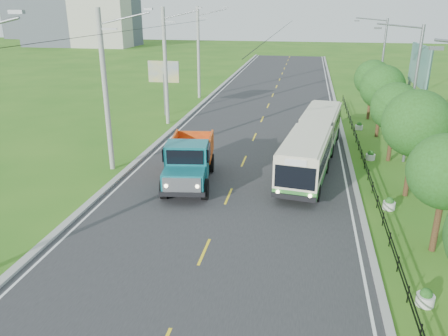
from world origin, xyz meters
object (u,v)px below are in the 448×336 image
(billboard_left, at_px, (164,75))
(billboard_right, at_px, (419,71))
(tree_fourth, at_px, (396,109))
(tree_back, at_px, (373,80))
(tree_fifth, at_px, (383,89))
(streetlight_mid, at_px, (411,90))
(planter_front, at_px, (425,298))
(pole_near, at_px, (106,92))
(dump_truck, at_px, (189,158))
(planter_far, at_px, (359,126))
(bus, at_px, (314,140))
(planter_near, at_px, (389,204))
(streetlight_far, at_px, (380,64))
(pole_far, at_px, (199,53))
(pole_mid, at_px, (166,66))
(planter_mid, at_px, (370,156))
(tree_third, at_px, (416,127))
(tree_second, at_px, (446,175))

(billboard_left, relative_size, billboard_right, 0.71)
(tree_fourth, xyz_separation_m, tree_back, (0.00, 12.00, 0.07))
(tree_fifth, distance_m, billboard_left, 19.74)
(streetlight_mid, relative_size, planter_front, 13.54)
(tree_back, bearing_deg, pole_near, -136.59)
(streetlight_mid, distance_m, dump_truck, 15.15)
(planter_far, relative_size, bus, 0.05)
(tree_back, height_order, planter_near, tree_back)
(tree_back, distance_m, streetlight_far, 2.37)
(pole_far, xyz_separation_m, streetlight_mid, (18.90, -19.00, -0.19))
(tree_fifth, height_order, planter_far, tree_fifth)
(tree_fifth, bearing_deg, dump_truck, -134.83)
(planter_near, height_order, planter_far, same)
(pole_mid, height_order, planter_mid, pole_mid)
(pole_far, height_order, tree_third, pole_far)
(tree_fourth, relative_size, planter_front, 8.06)
(pole_near, height_order, tree_fifth, pole_near)
(tree_fourth, distance_m, bus, 5.86)
(pole_far, xyz_separation_m, tree_second, (18.12, -30.86, -1.57))
(planter_mid, bearing_deg, tree_fourth, 6.39)
(planter_near, bearing_deg, billboard_right, 75.20)
(planter_near, distance_m, planter_mid, 8.00)
(tree_third, bearing_deg, planter_near, -120.41)
(tree_third, distance_m, bus, 7.09)
(tree_back, bearing_deg, pole_mid, -164.16)
(planter_mid, height_order, dump_truck, dump_truck)
(tree_second, relative_size, planter_far, 7.91)
(pole_far, xyz_separation_m, streetlight_far, (18.90, -5.00, -0.19))
(tree_back, relative_size, planter_near, 8.21)
(pole_far, bearing_deg, billboard_right, -32.30)
(streetlight_mid, bearing_deg, bus, -164.57)
(tree_back, bearing_deg, tree_fourth, -90.00)
(pole_mid, distance_m, bus, 15.89)
(planter_far, relative_size, billboard_left, 0.13)
(planter_mid, xyz_separation_m, bus, (-3.99, -1.66, 1.41))
(streetlight_mid, bearing_deg, dump_truck, -154.12)
(tree_second, relative_size, planter_mid, 7.91)
(billboard_right, bearing_deg, streetlight_mid, -105.44)
(tree_fourth, relative_size, streetlight_far, 0.60)
(streetlight_far, xyz_separation_m, billboard_right, (1.66, -8.00, 0.44))
(planter_near, relative_size, billboard_right, 0.09)
(planter_far, distance_m, dump_truck, 18.37)
(tree_second, bearing_deg, planter_far, 93.62)
(tree_second, xyz_separation_m, planter_front, (-1.26, -4.14, -3.23))
(dump_truck, bearing_deg, tree_fourth, 19.65)
(planter_front, height_order, planter_near, same)
(pole_mid, xyz_separation_m, planter_mid, (16.86, -7.00, -4.81))
(tree_second, bearing_deg, tree_fourth, 90.00)
(planter_near, distance_m, billboard_left, 25.78)
(tree_third, xyz_separation_m, planter_far, (-1.26, 13.86, -3.70))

